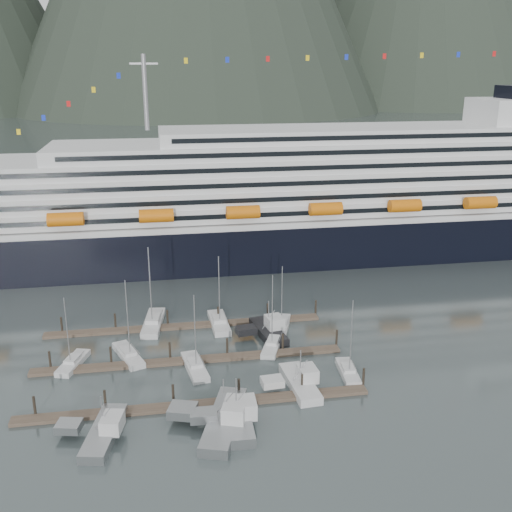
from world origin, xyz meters
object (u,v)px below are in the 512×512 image
object	(u,v)px
trawler_a	(103,431)
trawler_c	(223,419)
sailboat_b	(128,355)
sailboat_d	(273,344)
sailboat_c	(195,367)
sailboat_e	(153,323)
sailboat_a	(73,363)
trawler_e	(268,330)
sailboat_h	(348,372)
trawler_b	(235,418)
sailboat_f	(219,323)
cruise_ship	(320,204)
trawler_d	(299,382)
sailboat_g	(282,326)

from	to	relation	value
trawler_a	trawler_c	world-z (taller)	trawler_c
sailboat_b	sailboat_d	distance (m)	23.26
sailboat_c	trawler_a	world-z (taller)	sailboat_c
sailboat_e	trawler_a	size ratio (longest dim) A/B	1.31
sailboat_a	trawler_e	distance (m)	32.02
sailboat_b	sailboat_h	distance (m)	34.29
sailboat_a	sailboat_b	xyz separation A→B (m)	(8.31, 1.19, 0.01)
sailboat_a	sailboat_h	xyz separation A→B (m)	(40.79, -9.80, 0.00)
sailboat_h	trawler_b	distance (m)	20.86
sailboat_e	trawler_e	size ratio (longest dim) A/B	1.40
sailboat_e	trawler_b	size ratio (longest dim) A/B	1.38
sailboat_e	trawler_b	world-z (taller)	sailboat_e
sailboat_f	sailboat_a	bearing A→B (deg)	112.60
sailboat_a	sailboat_b	size ratio (longest dim) A/B	0.87
cruise_ship	sailboat_e	size ratio (longest dim) A/B	13.61
sailboat_e	trawler_c	bearing A→B (deg)	-157.31
sailboat_a	sailboat_h	size ratio (longest dim) A/B	0.95
sailboat_a	trawler_a	xyz separation A→B (m)	(5.86, -19.73, 0.43)
sailboat_e	trawler_a	distance (m)	33.20
trawler_d	sailboat_e	bearing A→B (deg)	34.93
sailboat_h	sailboat_g	bearing A→B (deg)	24.33
trawler_b	trawler_d	bearing A→B (deg)	-51.82
sailboat_a	trawler_a	bearing A→B (deg)	-145.38
sailboat_c	trawler_d	size ratio (longest dim) A/B	1.17
sailboat_b	trawler_e	xyz separation A→B (m)	(23.22, 4.38, 0.47)
sailboat_f	trawler_b	world-z (taller)	sailboat_f
trawler_a	trawler_d	distance (m)	27.88
sailboat_a	sailboat_e	size ratio (longest dim) A/B	0.77
trawler_c	trawler_d	world-z (taller)	trawler_c
sailboat_e	trawler_d	xyz separation A→B (m)	(20.44, -25.05, 0.39)
sailboat_a	trawler_d	world-z (taller)	sailboat_a
trawler_a	sailboat_a	bearing A→B (deg)	28.31
sailboat_g	trawler_c	world-z (taller)	sailboat_g
sailboat_c	cruise_ship	bearing A→B (deg)	-40.96
trawler_c	sailboat_g	bearing A→B (deg)	-8.50
sailboat_f	trawler_e	world-z (taller)	sailboat_f
sailboat_d	trawler_e	distance (m)	4.39
cruise_ship	trawler_b	world-z (taller)	cruise_ship
sailboat_g	sailboat_h	world-z (taller)	sailboat_h
sailboat_g	sailboat_c	bearing A→B (deg)	145.64
trawler_d	trawler_e	size ratio (longest dim) A/B	1.00
sailboat_b	trawler_b	distance (m)	25.28
sailboat_h	sailboat_d	bearing A→B (deg)	44.90
trawler_b	trawler_c	world-z (taller)	trawler_c
trawler_c	sailboat_f	bearing A→B (deg)	12.36
sailboat_f	trawler_a	bearing A→B (deg)	147.58
sailboat_d	trawler_e	xyz separation A→B (m)	(-0.04, 4.36, 0.48)
sailboat_b	sailboat_g	xyz separation A→B (m)	(26.22, 6.80, -0.02)
trawler_e	sailboat_f	bearing A→B (deg)	45.55
sailboat_e	trawler_b	bearing A→B (deg)	-154.69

